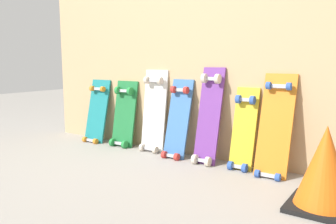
{
  "coord_description": "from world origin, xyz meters",
  "views": [
    {
      "loc": [
        1.49,
        -2.24,
        0.74
      ],
      "look_at": [
        0.0,
        -0.07,
        0.35
      ],
      "focal_mm": 36.5,
      "sensor_mm": 36.0,
      "label": 1
    }
  ],
  "objects": [
    {
      "name": "skateboard_white",
      "position": [
        -0.19,
        -0.01,
        0.3
      ],
      "size": [
        0.22,
        0.16,
        0.74
      ],
      "color": "silver",
      "rests_on": "ground"
    },
    {
      "name": "skateboard_yellow",
      "position": [
        0.61,
        -0.04,
        0.25
      ],
      "size": [
        0.17,
        0.2,
        0.63
      ],
      "color": "gold",
      "rests_on": "ground"
    },
    {
      "name": "skateboard_green",
      "position": [
        -0.5,
        -0.02,
        0.25
      ],
      "size": [
        0.23,
        0.18,
        0.63
      ],
      "color": "#1E7238",
      "rests_on": "ground"
    },
    {
      "name": "skateboard_teal",
      "position": [
        -0.83,
        -0.04,
        0.25
      ],
      "size": [
        0.23,
        0.2,
        0.64
      ],
      "color": "#197A7F",
      "rests_on": "ground"
    },
    {
      "name": "skateboard_blue",
      "position": [
        0.08,
        -0.05,
        0.27
      ],
      "size": [
        0.19,
        0.22,
        0.67
      ],
      "color": "#386BAD",
      "rests_on": "ground"
    },
    {
      "name": "skateboard_orange",
      "position": [
        0.83,
        -0.06,
        0.3
      ],
      "size": [
        0.21,
        0.24,
        0.74
      ],
      "color": "orange",
      "rests_on": "ground"
    },
    {
      "name": "skateboard_purple",
      "position": [
        0.34,
        -0.05,
        0.32
      ],
      "size": [
        0.18,
        0.23,
        0.76
      ],
      "color": "#6B338C",
      "rests_on": "ground"
    },
    {
      "name": "plywood_wall_panel",
      "position": [
        0.0,
        0.07,
        0.81
      ],
      "size": [
        2.8,
        0.04,
        1.61
      ],
      "primitive_type": "cube",
      "color": "tan",
      "rests_on": "ground"
    },
    {
      "name": "traffic_cone",
      "position": [
        1.21,
        -0.44,
        0.21
      ],
      "size": [
        0.33,
        0.33,
        0.43
      ],
      "color": "black",
      "rests_on": "ground"
    },
    {
      "name": "ground_plane",
      "position": [
        0.0,
        0.0,
        0.0
      ],
      "size": [
        12.0,
        12.0,
        0.0
      ],
      "primitive_type": "plane",
      "color": "#9E9991"
    }
  ]
}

